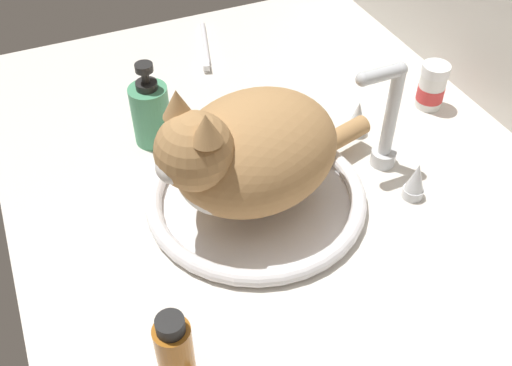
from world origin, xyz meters
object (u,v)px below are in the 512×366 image
Objects in this scene: faucet at (386,130)px; amber_bottle at (175,353)px; sink_basin at (256,197)px; pill_bottle at (432,87)px; toothbrush at (206,47)px; soap_pump_bottle at (151,113)px; cat at (246,152)px.

faucet is 47.24cm from amber_bottle.
sink_basin is 3.89× the size of pill_bottle.
toothbrush is at bearing 157.38° from amber_bottle.
faucet is 2.35× the size of pill_bottle.
faucet reaches higher than soap_pump_bottle.
amber_bottle is (22.20, -18.03, -5.28)cm from cat.
amber_bottle is at bearing -12.97° from soap_pump_bottle.
faucet is at bearing 91.04° from cat.
faucet is at bearing 56.89° from soap_pump_bottle.
pill_bottle is at bearing 104.71° from sink_basin.
pill_bottle is (10.47, 48.10, -1.69)cm from soap_pump_bottle.
sink_basin is 22.58cm from faucet.
faucet is 0.53× the size of cat.
toothbrush is (-34.26, -30.15, -3.32)cm from pill_bottle.
sink_basin is at bearing 139.02° from amber_bottle.
faucet is at bearing 90.00° from sink_basin.
faucet is 19.65cm from pill_bottle.
cat is at bearing -88.96° from faucet.
cat reaches higher than pill_bottle.
cat reaches higher than sink_basin.
cat is 23.07cm from soap_pump_bottle.
amber_bottle is at bearing -61.38° from faucet.
soap_pump_bottle reaches higher than toothbrush.
soap_pump_bottle is at bearing -158.90° from cat.
amber_bottle is (32.70, -58.04, 1.57)cm from pill_bottle.
toothbrush is at bearing 167.58° from cat.
faucet is 1.11× the size of toothbrush.
pill_bottle is at bearing 119.40° from amber_bottle.
sink_basin is at bearing -75.29° from pill_bottle.
soap_pump_bottle is at bearing -123.11° from faucet.
amber_bottle is (22.62, -19.65, 4.44)cm from sink_basin.
cat is at bearing 21.10° from soap_pump_bottle.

